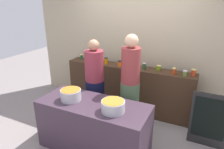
{
  "coord_description": "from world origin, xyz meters",
  "views": [
    {
      "loc": [
        1.43,
        -2.6,
        2.26
      ],
      "look_at": [
        0.0,
        0.35,
        1.05
      ],
      "focal_mm": 32.61,
      "sensor_mm": 36.0,
      "label": 1
    }
  ],
  "objects_px": {
    "cook_with_tongs": "(95,88)",
    "chalkboard_sign": "(209,121)",
    "preserve_jar_2": "(120,63)",
    "preserve_jar_8": "(194,73)",
    "cook_in_cap": "(130,90)",
    "preserve_jar_7": "(185,73)",
    "preserve_jar_0": "(81,57)",
    "preserve_jar_1": "(106,61)",
    "cooking_pot_left": "(71,95)",
    "preserve_jar_4": "(144,66)",
    "cooking_pot_center": "(113,106)",
    "preserve_jar_3": "(128,63)",
    "preserve_jar_6": "(174,71)",
    "preserve_jar_5": "(159,68)"
  },
  "relations": [
    {
      "from": "cook_with_tongs",
      "to": "chalkboard_sign",
      "type": "height_order",
      "value": "cook_with_tongs"
    },
    {
      "from": "preserve_jar_2",
      "to": "preserve_jar_8",
      "type": "xyz_separation_m",
      "value": [
        1.42,
        0.06,
        0.0
      ]
    },
    {
      "from": "cook_in_cap",
      "to": "chalkboard_sign",
      "type": "relative_size",
      "value": 1.92
    },
    {
      "from": "preserve_jar_7",
      "to": "preserve_jar_0",
      "type": "bearing_deg",
      "value": 176.79
    },
    {
      "from": "preserve_jar_1",
      "to": "cooking_pot_left",
      "type": "height_order",
      "value": "preserve_jar_1"
    },
    {
      "from": "preserve_jar_8",
      "to": "chalkboard_sign",
      "type": "distance_m",
      "value": 0.88
    },
    {
      "from": "preserve_jar_1",
      "to": "preserve_jar_4",
      "type": "xyz_separation_m",
      "value": [
        0.83,
        0.02,
        -0.0
      ]
    },
    {
      "from": "cook_with_tongs",
      "to": "preserve_jar_4",
      "type": "bearing_deg",
      "value": 47.74
    },
    {
      "from": "preserve_jar_8",
      "to": "chalkboard_sign",
      "type": "bearing_deg",
      "value": -57.59
    },
    {
      "from": "preserve_jar_2",
      "to": "cook_in_cap",
      "type": "relative_size",
      "value": 0.06
    },
    {
      "from": "preserve_jar_2",
      "to": "cooking_pot_center",
      "type": "height_order",
      "value": "preserve_jar_2"
    },
    {
      "from": "preserve_jar_7",
      "to": "cook_in_cap",
      "type": "xyz_separation_m",
      "value": [
        -0.78,
        -0.68,
        -0.21
      ]
    },
    {
      "from": "chalkboard_sign",
      "to": "preserve_jar_2",
      "type": "bearing_deg",
      "value": 164.22
    },
    {
      "from": "preserve_jar_1",
      "to": "cook_in_cap",
      "type": "relative_size",
      "value": 0.08
    },
    {
      "from": "preserve_jar_3",
      "to": "cooking_pot_left",
      "type": "bearing_deg",
      "value": -103.81
    },
    {
      "from": "preserve_jar_8",
      "to": "cooking_pot_center",
      "type": "relative_size",
      "value": 0.37
    },
    {
      "from": "preserve_jar_4",
      "to": "cooking_pot_left",
      "type": "xyz_separation_m",
      "value": [
        -0.71,
        -1.43,
        -0.15
      ]
    },
    {
      "from": "preserve_jar_6",
      "to": "preserve_jar_8",
      "type": "distance_m",
      "value": 0.34
    },
    {
      "from": "preserve_jar_5",
      "to": "cook_in_cap",
      "type": "xyz_separation_m",
      "value": [
        -0.28,
        -0.79,
        -0.21
      ]
    },
    {
      "from": "preserve_jar_1",
      "to": "preserve_jar_8",
      "type": "distance_m",
      "value": 1.74
    },
    {
      "from": "cooking_pot_center",
      "to": "cook_with_tongs",
      "type": "height_order",
      "value": "cook_with_tongs"
    },
    {
      "from": "preserve_jar_0",
      "to": "preserve_jar_8",
      "type": "relative_size",
      "value": 0.84
    },
    {
      "from": "preserve_jar_0",
      "to": "preserve_jar_7",
      "type": "distance_m",
      "value": 2.3
    },
    {
      "from": "preserve_jar_6",
      "to": "preserve_jar_7",
      "type": "distance_m",
      "value": 0.19
    },
    {
      "from": "preserve_jar_1",
      "to": "preserve_jar_6",
      "type": "bearing_deg",
      "value": -0.81
    },
    {
      "from": "preserve_jar_1",
      "to": "preserve_jar_5",
      "type": "bearing_deg",
      "value": 4.53
    },
    {
      "from": "preserve_jar_5",
      "to": "cooking_pot_center",
      "type": "relative_size",
      "value": 0.29
    },
    {
      "from": "preserve_jar_2",
      "to": "cook_in_cap",
      "type": "xyz_separation_m",
      "value": [
        0.5,
        -0.7,
        -0.22
      ]
    },
    {
      "from": "preserve_jar_0",
      "to": "preserve_jar_6",
      "type": "relative_size",
      "value": 0.83
    },
    {
      "from": "preserve_jar_6",
      "to": "preserve_jar_0",
      "type": "bearing_deg",
      "value": 176.47
    },
    {
      "from": "preserve_jar_7",
      "to": "cook_in_cap",
      "type": "distance_m",
      "value": 1.06
    },
    {
      "from": "preserve_jar_6",
      "to": "preserve_jar_8",
      "type": "bearing_deg",
      "value": 13.46
    },
    {
      "from": "preserve_jar_0",
      "to": "preserve_jar_2",
      "type": "distance_m",
      "value": 1.02
    },
    {
      "from": "cook_in_cap",
      "to": "preserve_jar_6",
      "type": "bearing_deg",
      "value": 49.47
    },
    {
      "from": "preserve_jar_1",
      "to": "preserve_jar_3",
      "type": "bearing_deg",
      "value": 8.4
    },
    {
      "from": "preserve_jar_8",
      "to": "preserve_jar_4",
      "type": "bearing_deg",
      "value": -177.76
    },
    {
      "from": "preserve_jar_3",
      "to": "preserve_jar_8",
      "type": "bearing_deg",
      "value": -0.54
    },
    {
      "from": "preserve_jar_0",
      "to": "chalkboard_sign",
      "type": "xyz_separation_m",
      "value": [
        2.79,
        -0.61,
        -0.56
      ]
    },
    {
      "from": "cook_with_tongs",
      "to": "cook_in_cap",
      "type": "bearing_deg",
      "value": 2.06
    },
    {
      "from": "chalkboard_sign",
      "to": "cook_in_cap",
      "type": "bearing_deg",
      "value": -171.12
    },
    {
      "from": "preserve_jar_6",
      "to": "preserve_jar_7",
      "type": "relative_size",
      "value": 1.21
    },
    {
      "from": "preserve_jar_5",
      "to": "preserve_jar_8",
      "type": "xyz_separation_m",
      "value": [
        0.63,
        -0.03,
        0.01
      ]
    },
    {
      "from": "preserve_jar_0",
      "to": "preserve_jar_2",
      "type": "height_order",
      "value": "preserve_jar_2"
    },
    {
      "from": "preserve_jar_1",
      "to": "preserve_jar_2",
      "type": "bearing_deg",
      "value": -0.71
    },
    {
      "from": "preserve_jar_2",
      "to": "preserve_jar_5",
      "type": "xyz_separation_m",
      "value": [
        0.78,
        0.09,
        -0.01
      ]
    },
    {
      "from": "preserve_jar_8",
      "to": "cooking_pot_center",
      "type": "distance_m",
      "value": 1.74
    },
    {
      "from": "preserve_jar_3",
      "to": "chalkboard_sign",
      "type": "height_order",
      "value": "preserve_jar_3"
    },
    {
      "from": "preserve_jar_0",
      "to": "chalkboard_sign",
      "type": "height_order",
      "value": "preserve_jar_0"
    },
    {
      "from": "preserve_jar_2",
      "to": "chalkboard_sign",
      "type": "xyz_separation_m",
      "value": [
        1.77,
        -0.5,
        -0.56
      ]
    },
    {
      "from": "preserve_jar_7",
      "to": "preserve_jar_8",
      "type": "relative_size",
      "value": 0.84
    }
  ]
}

